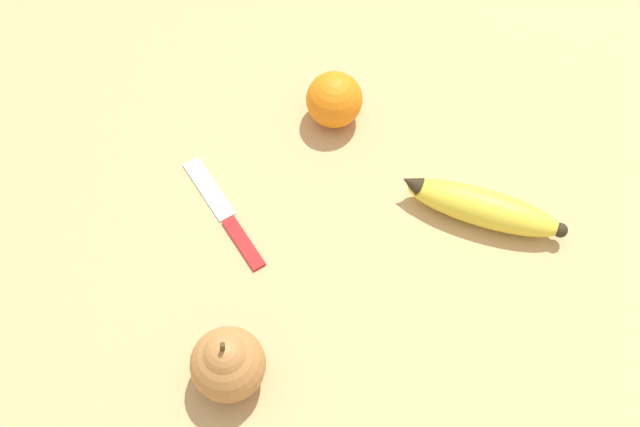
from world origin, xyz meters
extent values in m
plane|color=tan|center=(0.00, 0.00, 0.00)|extent=(3.00, 3.00, 0.00)
ellipsoid|color=yellow|center=(-0.01, -0.16, 0.02)|extent=(0.13, 0.18, 0.04)
cone|color=#2D2314|center=(0.04, -0.09, 0.03)|extent=(0.03, 0.04, 0.03)
sphere|color=#2D2314|center=(-0.05, -0.24, 0.02)|extent=(0.02, 0.02, 0.02)
sphere|color=orange|center=(0.17, -0.02, 0.04)|extent=(0.07, 0.07, 0.07)
sphere|color=#B2753D|center=(-0.16, 0.15, 0.04)|extent=(0.08, 0.08, 0.08)
sphere|color=#B2753D|center=(-0.16, 0.15, 0.06)|extent=(0.05, 0.05, 0.05)
cylinder|color=#4C3319|center=(-0.16, 0.15, 0.09)|extent=(0.01, 0.01, 0.02)
cube|color=silver|center=(0.08, 0.15, 0.00)|extent=(0.10, 0.06, 0.00)
cube|color=red|center=(0.00, 0.12, 0.00)|extent=(0.08, 0.05, 0.01)
camera|label=1|loc=(-0.42, 0.09, 0.77)|focal=42.00mm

